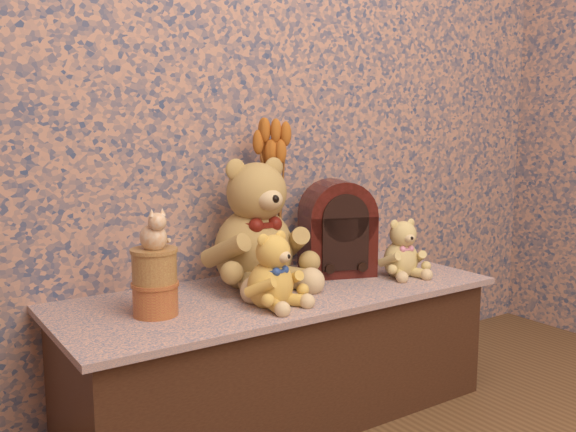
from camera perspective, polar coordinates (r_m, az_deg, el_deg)
name	(u,v)px	position (r m, az deg, el deg)	size (l,w,h in m)	color
display_shelf	(279,352)	(2.03, -0.81, -12.24)	(1.37, 0.55, 0.40)	#3B5278
teddy_large	(254,217)	(2.00, -3.11, -0.12)	(0.35, 0.41, 0.44)	olive
teddy_medium	(271,266)	(1.79, -1.59, -4.55)	(0.18, 0.22, 0.23)	gold
teddy_small	(401,245)	(2.17, 10.20, -2.61)	(0.17, 0.20, 0.21)	tan
cathedral_radio	(337,227)	(2.16, 4.46, -1.02)	(0.23, 0.17, 0.32)	black
ceramic_vase	(271,252)	(2.09, -1.59, -3.28)	(0.11, 0.11, 0.18)	tan
dried_stalks	(270,161)	(2.05, -1.63, 4.98)	(0.22, 0.22, 0.42)	#AF591C
biscuit_tin_lower	(155,299)	(1.75, -11.89, -7.38)	(0.12, 0.12, 0.09)	#C08538
biscuit_tin_upper	(154,267)	(1.73, -11.99, -4.50)	(0.12, 0.12, 0.09)	tan
cat_figurine	(153,228)	(1.71, -12.10, -1.10)	(0.08, 0.09, 0.12)	silver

